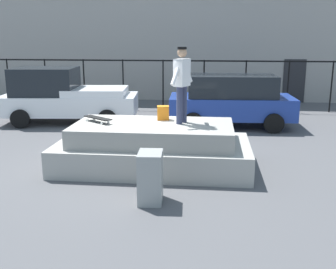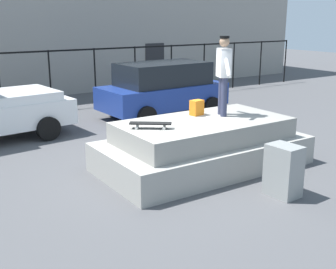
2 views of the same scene
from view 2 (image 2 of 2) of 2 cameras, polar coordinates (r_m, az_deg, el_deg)
The scene contains 9 objects.
ground_plane at distance 9.35m, azimuth 0.33°, elevation -4.70°, with size 60.00×60.00×0.00m, color #4C4C4F.
concrete_ledge at distance 9.45m, azimuth 4.64°, elevation -1.48°, with size 4.49×2.36×1.05m.
skateboarder at distance 9.65m, azimuth 7.34°, elevation 8.41°, with size 0.47×0.90×1.75m.
skateboard at distance 8.56m, azimuth -2.33°, elevation 1.45°, with size 0.79×0.66×0.12m.
backpack at distance 9.74m, azimuth 3.82°, elevation 3.55°, with size 0.28×0.20×0.34m, color orange.
car_blue_hatchback_mid at distance 14.24m, azimuth -0.66°, elevation 6.15°, with size 4.24×2.28×1.76m.
utility_box at distance 8.18m, azimuth 14.99°, elevation -4.64°, with size 0.44×0.60×0.96m, color gray.
fence_row at distance 15.84m, azimuth -15.38°, elevation 8.17°, with size 24.06×0.06×2.08m.
warehouse_building at distance 21.90m, azimuth -21.23°, elevation 14.72°, with size 29.82×8.26×6.69m.
Camera 2 is at (-4.88, -7.30, 3.20)m, focal length 46.18 mm.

